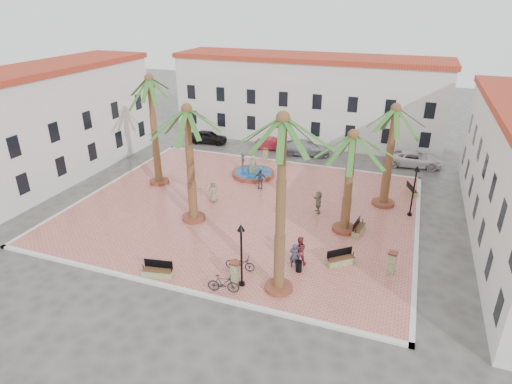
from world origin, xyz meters
TOP-DOWN VIEW (x-y plane):
  - ground at (0.00, 0.00)m, footprint 120.00×120.00m
  - plaza at (0.00, 0.00)m, footprint 26.00×22.00m
  - kerb_n at (0.00, 11.00)m, footprint 26.30×0.30m
  - kerb_s at (0.00, -11.00)m, footprint 26.30×0.30m
  - kerb_e at (13.00, 0.00)m, footprint 0.30×22.30m
  - kerb_w at (-13.00, 0.00)m, footprint 0.30×22.30m
  - building_north at (-0.00, 19.99)m, footprint 30.40×7.40m
  - building_west at (-19.00, 0.00)m, footprint 6.40×24.40m
  - fountain at (-1.59, 6.36)m, footprint 3.90×3.90m
  - palm_nw at (-8.91, 1.85)m, footprint 5.53×5.53m
  - palm_sw at (-2.78, -3.22)m, footprint 5.61×5.61m
  - palm_s at (5.70, -9.10)m, footprint 5.23×5.23m
  - palm_e at (8.08, -1.02)m, footprint 5.61×5.61m
  - palm_ne at (10.32, 4.24)m, footprint 5.75×5.75m
  - bench_s at (-1.43, -10.38)m, footprint 1.94×0.90m
  - bench_se at (8.58, -5.36)m, footprint 1.78×1.60m
  - bench_e at (9.09, -1.00)m, footprint 0.80×1.82m
  - bench_ne at (12.38, 7.25)m, footprint 1.07×1.74m
  - lamppost_s at (3.59, -9.46)m, footprint 0.44×0.44m
  - lamppost_e at (12.40, 3.02)m, footprint 0.44×0.44m
  - bollard_se at (3.16, -9.44)m, footprint 0.55×0.55m
  - bollard_n at (-1.80, 10.40)m, footprint 0.49×0.49m
  - bollard_e at (11.58, -5.30)m, footprint 0.60×0.60m
  - litter_bin at (6.33, -7.02)m, footprint 0.38×0.38m
  - cyclist_a at (5.93, -6.71)m, footprint 0.62×0.42m
  - bicycle_a at (2.94, -8.10)m, footprint 1.90×0.80m
  - cyclist_b at (6.13, -6.24)m, footprint 1.12×0.99m
  - bicycle_b at (2.85, -10.40)m, footprint 1.90×0.85m
  - pedestrian_fountain_a at (-2.69, 0.04)m, footprint 1.05×0.88m
  - pedestrian_fountain_b at (-0.03, 3.85)m, footprint 1.10×0.62m
  - pedestrian_north at (-3.20, 7.91)m, footprint 0.79×1.13m
  - pedestrian_east at (5.69, 1.08)m, footprint 1.11×1.71m
  - car_black at (-10.01, 14.12)m, footprint 4.51×2.25m
  - car_red at (-2.34, 14.59)m, footprint 3.95×1.68m
  - car_silver at (1.30, 14.16)m, footprint 5.62×3.07m
  - car_white at (12.32, 14.58)m, footprint 5.69×3.04m

SIDE VIEW (x-z plane):
  - ground at x=0.00m, z-range 0.00..0.00m
  - plaza at x=0.00m, z-range 0.00..0.15m
  - kerb_n at x=0.00m, z-range 0.00..0.16m
  - kerb_s at x=0.00m, z-range 0.00..0.16m
  - kerb_e at x=13.00m, z-range 0.00..0.16m
  - kerb_w at x=-13.00m, z-range 0.00..0.16m
  - bench_ne at x=12.38m, z-range -0.04..0.84m
  - bench_e at x=9.09m, z-range -0.05..0.88m
  - bench_se at x=8.58m, z-range -0.06..0.91m
  - fountain at x=-1.59m, z-range -0.58..1.43m
  - bench_s at x=-1.43m, z-range -0.07..0.92m
  - litter_bin at x=6.33m, z-range 0.15..0.88m
  - car_red at x=-2.34m, z-range 0.00..1.27m
  - bicycle_a at x=2.94m, z-range 0.15..1.12m
  - bicycle_b at x=2.85m, z-range 0.15..1.25m
  - car_black at x=-10.01m, z-range 0.00..1.48m
  - car_white at x=12.32m, z-range 0.00..1.52m
  - car_silver at x=1.30m, z-range 0.00..1.54m
  - bollard_n at x=-1.80m, z-range 0.17..1.51m
  - bollard_se at x=3.16m, z-range 0.18..1.63m
  - bollard_e at x=11.58m, z-range 0.18..1.65m
  - pedestrian_north at x=-3.20m, z-range 0.15..1.76m
  - cyclist_a at x=5.93m, z-range 0.15..1.82m
  - pedestrian_east at x=5.69m, z-range 0.15..1.91m
  - pedestrian_fountain_b at x=-0.03m, z-range 0.15..1.91m
  - pedestrian_fountain_a at x=-2.69m, z-range 0.15..1.98m
  - cyclist_b at x=6.13m, z-range 0.15..2.07m
  - lamppost_s at x=3.59m, z-range 0.86..4.87m
  - lamppost_e at x=12.40m, z-range 0.86..4.89m
  - building_north at x=0.00m, z-range 0.02..9.52m
  - building_west at x=-19.00m, z-range 0.02..10.02m
  - palm_e at x=8.08m, z-range 2.60..10.05m
  - palm_ne at x=10.32m, z-range 2.92..11.13m
  - palm_sw at x=-2.78m, z-range 3.20..11.96m
  - palm_nw at x=-8.91m, z-range 3.59..13.19m
  - palm_s at x=5.70m, z-range 3.97..14.29m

